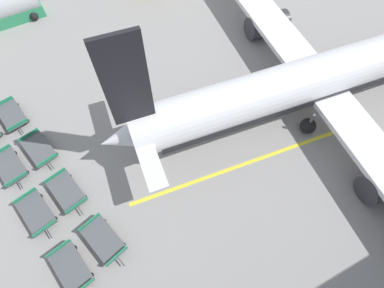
# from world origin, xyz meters

# --- Properties ---
(ground_plane) EXTENTS (500.00, 500.00, 0.00)m
(ground_plane) POSITION_xyz_m (0.00, 0.00, 0.00)
(ground_plane) COLOR gray
(airplane) EXTENTS (35.11, 38.26, 11.54)m
(airplane) POSITION_xyz_m (11.05, -0.32, 2.84)
(airplane) COLOR white
(airplane) RESTS_ON ground_plane
(fuel_tanker_secondary) EXTENTS (3.51, 9.57, 3.26)m
(fuel_tanker_secondary) POSITION_xyz_m (-11.93, -23.47, 1.38)
(fuel_tanker_secondary) COLOR yellow
(fuel_tanker_secondary) RESTS_ON ground_plane
(baggage_dolly_row_near_col_b) EXTENTS (3.96, 2.41, 0.92)m
(baggage_dolly_row_near_col_b) POSITION_xyz_m (6.26, -25.95, 0.49)
(baggage_dolly_row_near_col_b) COLOR #515459
(baggage_dolly_row_near_col_b) RESTS_ON ground_plane
(baggage_dolly_row_near_col_c) EXTENTS (3.96, 2.45, 0.92)m
(baggage_dolly_row_near_col_c) POSITION_xyz_m (10.80, -24.90, 0.49)
(baggage_dolly_row_near_col_c) COLOR #515459
(baggage_dolly_row_near_col_c) RESTS_ON ground_plane
(baggage_dolly_row_near_col_d) EXTENTS (3.96, 2.40, 0.92)m
(baggage_dolly_row_near_col_d) POSITION_xyz_m (15.48, -23.66, 0.49)
(baggage_dolly_row_near_col_d) COLOR #515459
(baggage_dolly_row_near_col_d) RESTS_ON ground_plane
(baggage_dolly_row_mid_a_col_a) EXTENTS (3.96, 2.37, 0.92)m
(baggage_dolly_row_mid_a_col_a) POSITION_xyz_m (1.38, -24.97, 0.49)
(baggage_dolly_row_mid_a_col_a) COLOR #515459
(baggage_dolly_row_mid_a_col_a) RESTS_ON ground_plane
(baggage_dolly_row_mid_a_col_b) EXTENTS (3.95, 2.51, 0.92)m
(baggage_dolly_row_mid_a_col_b) POSITION_xyz_m (5.72, -23.62, 0.49)
(baggage_dolly_row_mid_a_col_b) COLOR #515459
(baggage_dolly_row_mid_a_col_b) RESTS_ON ground_plane
(baggage_dolly_row_mid_a_col_c) EXTENTS (3.96, 2.47, 0.92)m
(baggage_dolly_row_mid_a_col_c) POSITION_xyz_m (10.19, -22.57, 0.49)
(baggage_dolly_row_mid_a_col_c) COLOR #515459
(baggage_dolly_row_mid_a_col_c) RESTS_ON ground_plane
(baggage_dolly_row_mid_a_col_d) EXTENTS (3.95, 2.58, 0.92)m
(baggage_dolly_row_mid_a_col_d) POSITION_xyz_m (14.68, -21.25, 0.49)
(baggage_dolly_row_mid_a_col_d) COLOR #515459
(baggage_dolly_row_mid_a_col_d) RESTS_ON ground_plane
(stand_guidance_stripe) EXTENTS (2.35, 21.09, 0.01)m
(stand_guidance_stripe) POSITION_xyz_m (14.01, -8.35, 0.00)
(stand_guidance_stripe) COLOR yellow
(stand_guidance_stripe) RESTS_ON ground_plane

